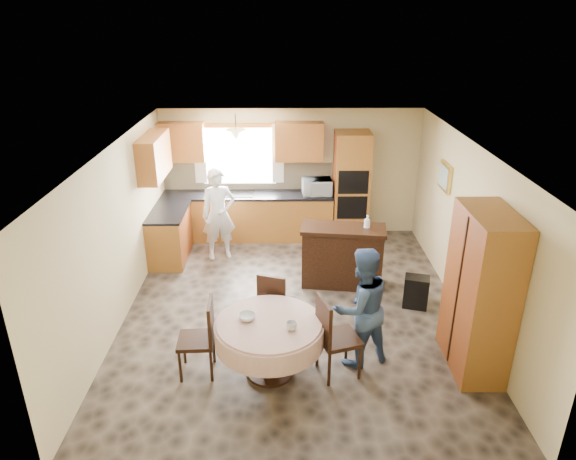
# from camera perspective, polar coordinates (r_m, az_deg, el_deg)

# --- Properties ---
(floor) EXTENTS (5.00, 6.00, 0.01)m
(floor) POSITION_cam_1_polar(r_m,az_deg,el_deg) (7.88, 0.65, -8.83)
(floor) COLOR brown
(floor) RESTS_ON ground
(ceiling) EXTENTS (5.00, 6.00, 0.01)m
(ceiling) POSITION_cam_1_polar(r_m,az_deg,el_deg) (6.89, 0.75, 9.10)
(ceiling) COLOR white
(ceiling) RESTS_ON wall_back
(wall_back) EXTENTS (5.00, 0.02, 2.50)m
(wall_back) POSITION_cam_1_polar(r_m,az_deg,el_deg) (10.11, 0.32, 6.38)
(wall_back) COLOR #CAB982
(wall_back) RESTS_ON floor
(wall_front) EXTENTS (5.00, 0.02, 2.50)m
(wall_front) POSITION_cam_1_polar(r_m,az_deg,el_deg) (4.70, 1.53, -15.33)
(wall_front) COLOR #CAB982
(wall_front) RESTS_ON floor
(wall_left) EXTENTS (0.02, 6.00, 2.50)m
(wall_left) POSITION_cam_1_polar(r_m,az_deg,el_deg) (7.66, -18.36, -0.53)
(wall_left) COLOR #CAB982
(wall_left) RESTS_ON floor
(wall_right) EXTENTS (0.02, 6.00, 2.50)m
(wall_right) POSITION_cam_1_polar(r_m,az_deg,el_deg) (7.76, 19.48, -0.36)
(wall_right) COLOR #CAB982
(wall_right) RESTS_ON floor
(window) EXTENTS (1.40, 0.03, 1.10)m
(window) POSITION_cam_1_polar(r_m,az_deg,el_deg) (10.03, -5.46, 8.21)
(window) COLOR white
(window) RESTS_ON wall_back
(curtain_left) EXTENTS (0.22, 0.02, 1.15)m
(curtain_left) POSITION_cam_1_polar(r_m,az_deg,el_deg) (10.06, -9.80, 8.32)
(curtain_left) COLOR white
(curtain_left) RESTS_ON wall_back
(curtain_right) EXTENTS (0.22, 0.02, 1.15)m
(curtain_right) POSITION_cam_1_polar(r_m,az_deg,el_deg) (9.93, -1.13, 8.47)
(curtain_right) COLOR white
(curtain_right) RESTS_ON wall_back
(base_cab_back) EXTENTS (3.30, 0.60, 0.88)m
(base_cab_back) POSITION_cam_1_polar(r_m,az_deg,el_deg) (10.12, -4.48, 1.46)
(base_cab_back) COLOR #AA7B2D
(base_cab_back) RESTS_ON floor
(counter_back) EXTENTS (3.30, 0.64, 0.04)m
(counter_back) POSITION_cam_1_polar(r_m,az_deg,el_deg) (9.96, -4.57, 3.92)
(counter_back) COLOR black
(counter_back) RESTS_ON base_cab_back
(base_cab_left) EXTENTS (0.60, 1.20, 0.88)m
(base_cab_left) POSITION_cam_1_polar(r_m,az_deg,el_deg) (9.49, -12.98, -0.63)
(base_cab_left) COLOR #AA7B2D
(base_cab_left) RESTS_ON floor
(counter_left) EXTENTS (0.64, 1.20, 0.04)m
(counter_left) POSITION_cam_1_polar(r_m,az_deg,el_deg) (9.31, -13.23, 1.96)
(counter_left) COLOR black
(counter_left) RESTS_ON base_cab_left
(backsplash) EXTENTS (3.30, 0.02, 0.55)m
(backsplash) POSITION_cam_1_polar(r_m,az_deg,el_deg) (10.14, -4.51, 5.95)
(backsplash) COLOR #BFB086
(backsplash) RESTS_ON wall_back
(wall_cab_left) EXTENTS (0.85, 0.33, 0.72)m
(wall_cab_left) POSITION_cam_1_polar(r_m,az_deg,el_deg) (9.96, -11.71, 9.57)
(wall_cab_left) COLOR #C77331
(wall_cab_left) RESTS_ON wall_back
(wall_cab_right) EXTENTS (0.90, 0.33, 0.72)m
(wall_cab_right) POSITION_cam_1_polar(r_m,az_deg,el_deg) (9.78, 1.23, 9.80)
(wall_cab_right) COLOR #C77331
(wall_cab_right) RESTS_ON wall_back
(wall_cab_side) EXTENTS (0.33, 1.20, 0.72)m
(wall_cab_side) POSITION_cam_1_polar(r_m,az_deg,el_deg) (9.04, -14.66, 7.93)
(wall_cab_side) COLOR #C77331
(wall_cab_side) RESTS_ON wall_left
(oven_tower) EXTENTS (0.66, 0.62, 2.12)m
(oven_tower) POSITION_cam_1_polar(r_m,az_deg,el_deg) (9.96, 7.00, 4.79)
(oven_tower) COLOR #AA7B2D
(oven_tower) RESTS_ON floor
(oven_upper) EXTENTS (0.56, 0.01, 0.45)m
(oven_upper) POSITION_cam_1_polar(r_m,az_deg,el_deg) (9.60, 7.29, 5.27)
(oven_upper) COLOR black
(oven_upper) RESTS_ON oven_tower
(oven_lower) EXTENTS (0.56, 0.01, 0.45)m
(oven_lower) POSITION_cam_1_polar(r_m,az_deg,el_deg) (9.77, 7.14, 2.48)
(oven_lower) COLOR black
(oven_lower) RESTS_ON oven_tower
(pendant) EXTENTS (0.36, 0.36, 0.18)m
(pendant) POSITION_cam_1_polar(r_m,az_deg,el_deg) (9.44, -5.80, 10.51)
(pendant) COLOR beige
(pendant) RESTS_ON ceiling
(sideboard) EXTENTS (1.40, 0.72, 0.95)m
(sideboard) POSITION_cam_1_polar(r_m,az_deg,el_deg) (8.39, 6.04, -3.10)
(sideboard) COLOR #331B0D
(sideboard) RESTS_ON floor
(space_heater) EXTENTS (0.42, 0.34, 0.50)m
(space_heater) POSITION_cam_1_polar(r_m,az_deg,el_deg) (8.07, 14.03, -6.68)
(space_heater) COLOR black
(space_heater) RESTS_ON floor
(cupboard) EXTENTS (0.55, 1.09, 2.08)m
(cupboard) POSITION_cam_1_polar(r_m,az_deg,el_deg) (6.65, 20.57, -6.56)
(cupboard) COLOR #AA7B2D
(cupboard) RESTS_ON floor
(dining_table) EXTENTS (1.32, 1.32, 0.75)m
(dining_table) POSITION_cam_1_polar(r_m,az_deg,el_deg) (6.32, -2.08, -11.42)
(dining_table) COLOR #331B0D
(dining_table) RESTS_ON floor
(chair_left) EXTENTS (0.45, 0.45, 1.01)m
(chair_left) POSITION_cam_1_polar(r_m,az_deg,el_deg) (6.45, -9.50, -11.34)
(chair_left) COLOR #331B0D
(chair_left) RESTS_ON floor
(chair_back) EXTENTS (0.53, 0.53, 0.97)m
(chair_back) POSITION_cam_1_polar(r_m,az_deg,el_deg) (7.07, -1.55, -7.86)
(chair_back) COLOR #331B0D
(chair_back) RESTS_ON floor
(chair_right) EXTENTS (0.58, 0.58, 1.07)m
(chair_right) POSITION_cam_1_polar(r_m,az_deg,el_deg) (6.33, 4.97, -11.37)
(chair_right) COLOR #331B0D
(chair_right) RESTS_ON floor
(framed_picture) EXTENTS (0.06, 0.54, 0.44)m
(framed_picture) POSITION_cam_1_polar(r_m,az_deg,el_deg) (8.71, 17.05, 5.68)
(framed_picture) COLOR gold
(framed_picture) RESTS_ON wall_right
(microwave) EXTENTS (0.58, 0.41, 0.31)m
(microwave) POSITION_cam_1_polar(r_m,az_deg,el_deg) (9.85, 3.22, 4.81)
(microwave) COLOR silver
(microwave) RESTS_ON counter_back
(person_sink) EXTENTS (0.70, 0.56, 1.66)m
(person_sink) POSITION_cam_1_polar(r_m,az_deg,el_deg) (9.23, -7.72, 1.72)
(person_sink) COLOR silver
(person_sink) RESTS_ON floor
(person_dining) EXTENTS (0.95, 0.87, 1.59)m
(person_dining) POSITION_cam_1_polar(r_m,az_deg,el_deg) (6.48, 8.09, -8.52)
(person_dining) COLOR #375079
(person_dining) RESTS_ON floor
(bowl_sideboard) EXTENTS (0.23, 0.23, 0.05)m
(bowl_sideboard) POSITION_cam_1_polar(r_m,az_deg,el_deg) (8.16, 4.25, 0.05)
(bowl_sideboard) COLOR #B2B2B2
(bowl_sideboard) RESTS_ON sideboard
(bottle_sideboard) EXTENTS (0.13, 0.13, 0.27)m
(bottle_sideboard) POSITION_cam_1_polar(r_m,az_deg,el_deg) (8.19, 8.77, 0.76)
(bottle_sideboard) COLOR silver
(bottle_sideboard) RESTS_ON sideboard
(cup_table) EXTENTS (0.14, 0.14, 0.10)m
(cup_table) POSITION_cam_1_polar(r_m,az_deg,el_deg) (6.06, 0.38, -10.60)
(cup_table) COLOR #B2B2B2
(cup_table) RESTS_ON dining_table
(bowl_table) EXTENTS (0.27, 0.27, 0.07)m
(bowl_table) POSITION_cam_1_polar(r_m,az_deg,el_deg) (6.27, -4.58, -9.61)
(bowl_table) COLOR #B2B2B2
(bowl_table) RESTS_ON dining_table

